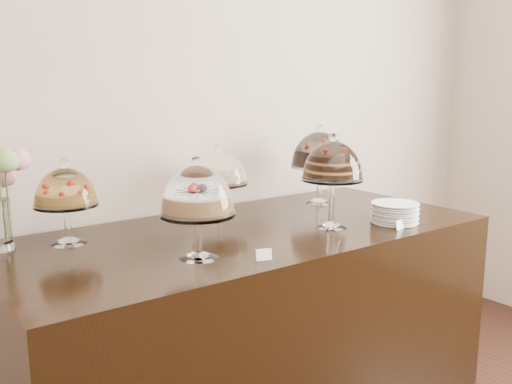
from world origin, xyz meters
TOP-DOWN VIEW (x-y plane):
  - wall_back at (0.00, 3.00)m, footprint 5.00×0.04m
  - display_counter at (0.26, 2.45)m, footprint 2.20×1.00m
  - cake_stand_sugar_sponge at (-0.14, 2.22)m, footprint 0.28×0.28m
  - cake_stand_choco_layer at (0.59, 2.26)m, footprint 0.28×0.28m
  - cake_stand_cheesecake at (0.31, 2.76)m, footprint 0.28×0.28m
  - cake_stand_dark_choco at (0.90, 2.69)m, footprint 0.31×0.31m
  - cake_stand_fruit_tart at (-0.46, 2.71)m, footprint 0.26×0.26m
  - plate_stack at (0.89, 2.14)m, footprint 0.22×0.22m
  - price_card_left at (0.04, 2.05)m, footprint 0.06×0.03m
  - price_card_right at (0.81, 2.05)m, footprint 0.06×0.03m

SIDE VIEW (x-z plane):
  - display_counter at x=0.26m, z-range 0.00..0.90m
  - price_card_left at x=0.04m, z-range 0.90..0.94m
  - price_card_right at x=0.81m, z-range 0.90..0.94m
  - plate_stack at x=0.89m, z-range 0.90..0.99m
  - cake_stand_fruit_tart at x=-0.46m, z-range 0.94..1.29m
  - cake_stand_cheesecake at x=0.31m, z-range 0.94..1.30m
  - cake_stand_sugar_sponge at x=-0.14m, z-range 0.95..1.34m
  - cake_stand_dark_choco at x=0.90m, z-range 0.96..1.39m
  - cake_stand_choco_layer at x=0.59m, z-range 0.97..1.40m
  - wall_back at x=0.00m, z-range 0.00..3.00m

